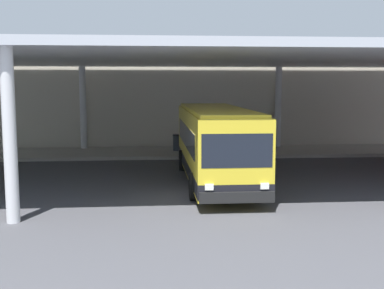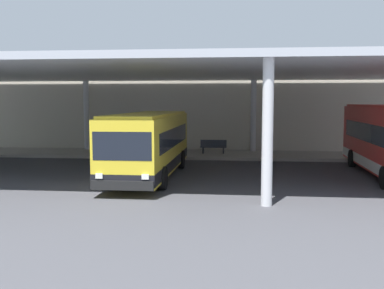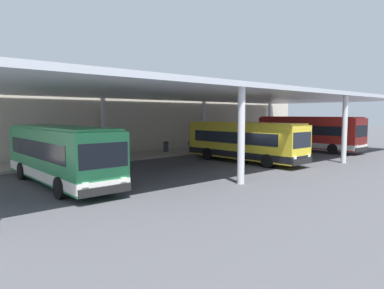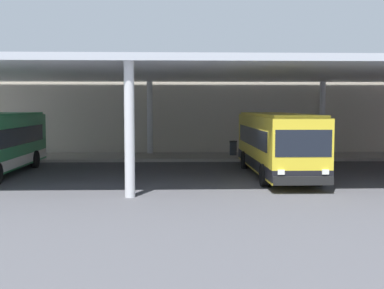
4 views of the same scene
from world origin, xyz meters
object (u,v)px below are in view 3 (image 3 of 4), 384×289
object	(u,v)px
bench_waiting	(196,145)
bus_nearest_bay	(60,154)
bus_middle_bay	(308,133)
trash_bin	(166,147)
bus_second_bay	(244,141)

from	to	relation	value
bench_waiting	bus_nearest_bay	bearing A→B (deg)	-155.19
bus_nearest_bay	bus_middle_bay	world-z (taller)	bus_middle_bay
bus_nearest_bay	bus_middle_bay	distance (m)	26.37
bus_nearest_bay	trash_bin	bearing A→B (deg)	31.07
bus_nearest_bay	trash_bin	world-z (taller)	bus_nearest_bay
bus_middle_bay	bus_second_bay	bearing A→B (deg)	-173.96
bus_nearest_bay	trash_bin	xyz separation A→B (m)	(13.23, 7.97, -0.98)
trash_bin	bus_middle_bay	bearing A→B (deg)	-29.80
bus_nearest_bay	bus_second_bay	distance (m)	14.41
bus_second_bay	bus_middle_bay	distance (m)	12.05
bus_second_bay	trash_bin	xyz separation A→B (m)	(-1.16, 8.79, -0.98)
bench_waiting	bus_second_bay	bearing A→B (deg)	-107.06
bus_second_bay	trash_bin	distance (m)	8.92
bus_nearest_bay	bench_waiting	xyz separation A→B (m)	(17.05, 7.88, -0.99)
trash_bin	bus_second_bay	bearing A→B (deg)	-82.50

